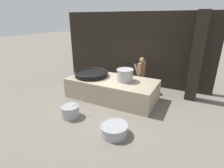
{
  "coord_description": "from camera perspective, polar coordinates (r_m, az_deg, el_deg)",
  "views": [
    {
      "loc": [
        3.21,
        -6.21,
        3.3
      ],
      "look_at": [
        0.0,
        0.0,
        0.65
      ],
      "focal_mm": 28.0,
      "sensor_mm": 36.0,
      "label": 1
    }
  ],
  "objects": [
    {
      "name": "ground_plane",
      "position": [
        7.73,
        0.0,
        -4.48
      ],
      "size": [
        60.0,
        60.0,
        0.0
      ],
      "primitive_type": "plane",
      "color": "slate"
    },
    {
      "name": "back_wall",
      "position": [
        9.26,
        6.8,
        11.32
      ],
      "size": [
        7.85,
        0.24,
        3.6
      ],
      "primitive_type": "cube",
      "color": "black",
      "rests_on": "ground_plane"
    },
    {
      "name": "support_pillar",
      "position": [
        7.83,
        25.93,
        7.66
      ],
      "size": [
        0.45,
        0.45,
        3.6
      ],
      "primitive_type": "cube",
      "color": "black",
      "rests_on": "ground_plane"
    },
    {
      "name": "hearth_platform",
      "position": [
        7.56,
        0.0,
        -1.53
      ],
      "size": [
        3.76,
        1.79,
        0.86
      ],
      "color": "tan",
      "rests_on": "ground_plane"
    },
    {
      "name": "giant_wok_near",
      "position": [
        7.83,
        -6.75,
        3.37
      ],
      "size": [
        1.49,
        1.49,
        0.22
      ],
      "color": "black",
      "rests_on": "hearth_platform"
    },
    {
      "name": "stock_pot",
      "position": [
        7.14,
        4.26,
        3.02
      ],
      "size": [
        0.7,
        0.7,
        0.51
      ],
      "color": "#9E9EA3",
      "rests_on": "hearth_platform"
    },
    {
      "name": "cook",
      "position": [
        8.18,
        9.44,
        3.39
      ],
      "size": [
        0.44,
        0.65,
        1.65
      ],
      "rotation": [
        0.0,
        0.0,
        2.94
      ],
      "color": "#8C6647",
      "rests_on": "ground_plane"
    },
    {
      "name": "prep_bowl_vegetables",
      "position": [
        6.4,
        -13.46,
        -8.47
      ],
      "size": [
        0.66,
        0.76,
        0.67
      ],
      "color": "#9E9EA3",
      "rests_on": "ground_plane"
    },
    {
      "name": "prep_bowl_meat",
      "position": [
        5.39,
        0.66,
        -14.5
      ],
      "size": [
        0.86,
        0.86,
        0.34
      ],
      "color": "#9E9EA3",
      "rests_on": "ground_plane"
    }
  ]
}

